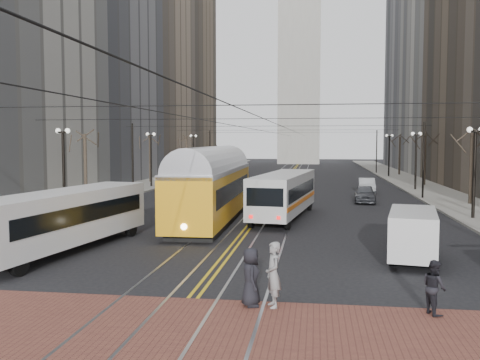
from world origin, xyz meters
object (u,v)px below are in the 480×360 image
(transit_bus, at_px, (65,221))
(pedestrian_a, at_px, (251,277))
(streetcar, at_px, (212,193))
(pedestrian_b, at_px, (273,275))
(sedan_grey, at_px, (365,194))
(pedestrian_c, at_px, (434,287))
(rear_bus, at_px, (284,196))
(sedan_silver, at_px, (367,186))
(cargo_van, at_px, (413,236))

(transit_bus, xyz_separation_m, pedestrian_a, (9.28, -6.76, -0.47))
(streetcar, relative_size, pedestrian_b, 7.64)
(sedan_grey, distance_m, pedestrian_c, 28.40)
(transit_bus, distance_m, pedestrian_b, 12.05)
(rear_bus, distance_m, sedan_grey, 11.49)
(sedan_silver, bearing_deg, streetcar, -116.75)
(streetcar, distance_m, rear_bus, 4.81)
(sedan_grey, bearing_deg, pedestrian_a, -97.72)
(streetcar, xyz_separation_m, rear_bus, (4.30, 2.12, -0.33))
(cargo_van, xyz_separation_m, pedestrian_a, (-5.93, -6.99, -0.15))
(sedan_grey, xyz_separation_m, pedestrian_b, (-5.18, -28.39, 0.29))
(streetcar, xyz_separation_m, pedestrian_a, (4.43, -16.49, -0.88))
(pedestrian_c, bearing_deg, streetcar, 9.83)
(pedestrian_b, bearing_deg, transit_bus, -143.86)
(cargo_van, relative_size, sedan_grey, 1.14)
(rear_bus, relative_size, pedestrian_c, 7.03)
(sedan_grey, xyz_separation_m, pedestrian_a, (-5.86, -28.39, 0.19))
(rear_bus, distance_m, sedan_silver, 19.19)
(sedan_silver, relative_size, pedestrian_b, 2.16)
(transit_bus, relative_size, sedan_silver, 2.58)
(sedan_grey, relative_size, pedestrian_a, 2.35)
(rear_bus, distance_m, pedestrian_b, 18.64)
(cargo_van, xyz_separation_m, pedestrian_b, (-5.25, -6.99, -0.05))
(rear_bus, distance_m, pedestrian_a, 18.62)
(streetcar, height_order, rear_bus, streetcar)
(pedestrian_c, bearing_deg, sedan_grey, -21.86)
(sedan_silver, bearing_deg, pedestrian_c, -89.81)
(cargo_van, bearing_deg, pedestrian_c, -85.08)
(rear_bus, xyz_separation_m, sedan_grey, (5.99, 9.78, -0.74))
(pedestrian_c, bearing_deg, cargo_van, -25.64)
(transit_bus, bearing_deg, streetcar, 71.94)
(pedestrian_a, bearing_deg, rear_bus, -12.36)
(pedestrian_b, bearing_deg, streetcar, 177.48)
(sedan_grey, height_order, sedan_silver, sedan_grey)
(streetcar, bearing_deg, sedan_grey, 48.37)
(transit_bus, height_order, pedestrian_b, transit_bus)
(streetcar, xyz_separation_m, pedestrian_c, (9.76, -16.49, -0.98))
(streetcar, height_order, pedestrian_a, streetcar)
(rear_bus, distance_m, cargo_van, 13.11)
(transit_bus, xyz_separation_m, rear_bus, (9.16, 11.86, 0.07))
(rear_bus, bearing_deg, sedan_grey, 65.91)
(pedestrian_a, bearing_deg, sedan_grey, -24.42)
(streetcar, height_order, sedan_grey, streetcar)
(cargo_van, relative_size, sedan_silver, 1.11)
(rear_bus, bearing_deg, pedestrian_c, -66.25)
(cargo_van, height_order, sedan_silver, cargo_van)
(streetcar, distance_m, cargo_van, 14.07)
(streetcar, relative_size, sedan_silver, 3.54)
(transit_bus, height_order, streetcar, streetcar)
(cargo_van, height_order, sedan_grey, cargo_van)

